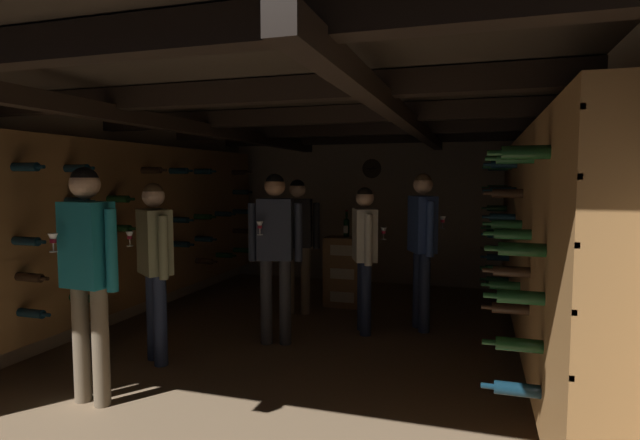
{
  "coord_description": "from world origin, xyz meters",
  "views": [
    {
      "loc": [
        1.63,
        -4.68,
        1.66
      ],
      "look_at": [
        0.15,
        0.04,
        1.25
      ],
      "focal_mm": 28.34,
      "sensor_mm": 36.0,
      "label": 1
    }
  ],
  "objects_px": {
    "wine_crate_stack": "(345,271)",
    "person_guest_rear_center": "(365,246)",
    "person_guest_mid_left": "(155,255)",
    "person_guest_far_right": "(422,235)",
    "display_bottle": "(347,226)",
    "person_guest_far_left": "(298,233)",
    "person_host_center": "(275,241)",
    "person_guest_near_left": "(88,261)"
  },
  "relations": [
    {
      "from": "person_guest_rear_center",
      "to": "person_guest_far_left",
      "type": "height_order",
      "value": "person_guest_far_left"
    },
    {
      "from": "person_guest_rear_center",
      "to": "person_guest_far_left",
      "type": "relative_size",
      "value": 0.95
    },
    {
      "from": "display_bottle",
      "to": "person_guest_near_left",
      "type": "distance_m",
      "value": 3.57
    },
    {
      "from": "person_guest_far_left",
      "to": "person_guest_far_right",
      "type": "relative_size",
      "value": 0.96
    },
    {
      "from": "person_guest_rear_center",
      "to": "display_bottle",
      "type": "bearing_deg",
      "value": 113.32
    },
    {
      "from": "wine_crate_stack",
      "to": "person_guest_rear_center",
      "type": "bearing_deg",
      "value": -65.5
    },
    {
      "from": "person_guest_near_left",
      "to": "person_guest_far_right",
      "type": "bearing_deg",
      "value": 50.61
    },
    {
      "from": "person_guest_rear_center",
      "to": "person_guest_near_left",
      "type": "distance_m",
      "value": 2.76
    },
    {
      "from": "person_guest_mid_left",
      "to": "person_guest_near_left",
      "type": "bearing_deg",
      "value": -86.75
    },
    {
      "from": "person_guest_far_left",
      "to": "person_guest_mid_left",
      "type": "bearing_deg",
      "value": -108.48
    },
    {
      "from": "person_guest_far_right",
      "to": "person_guest_mid_left",
      "type": "bearing_deg",
      "value": -141.6
    },
    {
      "from": "person_host_center",
      "to": "person_guest_rear_center",
      "type": "xyz_separation_m",
      "value": [
        0.77,
        0.63,
        -0.1
      ]
    },
    {
      "from": "person_host_center",
      "to": "wine_crate_stack",
      "type": "bearing_deg",
      "value": 80.52
    },
    {
      "from": "person_guest_near_left",
      "to": "person_guest_far_left",
      "type": "bearing_deg",
      "value": 77.93
    },
    {
      "from": "person_host_center",
      "to": "person_guest_near_left",
      "type": "distance_m",
      "value": 1.83
    },
    {
      "from": "wine_crate_stack",
      "to": "person_guest_mid_left",
      "type": "distance_m",
      "value": 2.77
    },
    {
      "from": "person_guest_mid_left",
      "to": "person_guest_far_right",
      "type": "height_order",
      "value": "person_guest_far_right"
    },
    {
      "from": "wine_crate_stack",
      "to": "person_host_center",
      "type": "distance_m",
      "value": 1.81
    },
    {
      "from": "person_host_center",
      "to": "person_guest_rear_center",
      "type": "distance_m",
      "value": 1.0
    },
    {
      "from": "wine_crate_stack",
      "to": "display_bottle",
      "type": "bearing_deg",
      "value": 90.54
    },
    {
      "from": "wine_crate_stack",
      "to": "person_guest_mid_left",
      "type": "bearing_deg",
      "value": -114.06
    },
    {
      "from": "person_guest_near_left",
      "to": "person_host_center",
      "type": "bearing_deg",
      "value": 64.82
    },
    {
      "from": "person_guest_mid_left",
      "to": "person_guest_far_right",
      "type": "bearing_deg",
      "value": 38.4
    },
    {
      "from": "person_host_center",
      "to": "person_guest_far_left",
      "type": "xyz_separation_m",
      "value": [
        -0.18,
        1.14,
        -0.04
      ]
    },
    {
      "from": "wine_crate_stack",
      "to": "person_guest_rear_center",
      "type": "relative_size",
      "value": 0.57
    },
    {
      "from": "person_guest_rear_center",
      "to": "person_guest_far_right",
      "type": "relative_size",
      "value": 0.91
    },
    {
      "from": "display_bottle",
      "to": "wine_crate_stack",
      "type": "bearing_deg",
      "value": -89.46
    },
    {
      "from": "wine_crate_stack",
      "to": "person_guest_far_right",
      "type": "relative_size",
      "value": 0.53
    },
    {
      "from": "person_guest_far_left",
      "to": "wine_crate_stack",
      "type": "bearing_deg",
      "value": 49.86
    },
    {
      "from": "display_bottle",
      "to": "person_guest_far_right",
      "type": "xyz_separation_m",
      "value": [
        1.06,
        -0.83,
        0.01
      ]
    },
    {
      "from": "display_bottle",
      "to": "person_guest_far_left",
      "type": "distance_m",
      "value": 0.77
    },
    {
      "from": "display_bottle",
      "to": "person_host_center",
      "type": "height_order",
      "value": "person_host_center"
    },
    {
      "from": "person_host_center",
      "to": "person_guest_near_left",
      "type": "xyz_separation_m",
      "value": [
        -0.78,
        -1.66,
        0.03
      ]
    },
    {
      "from": "person_guest_far_right",
      "to": "person_guest_rear_center",
      "type": "bearing_deg",
      "value": -153.05
    },
    {
      "from": "display_bottle",
      "to": "person_host_center",
      "type": "relative_size",
      "value": 0.21
    },
    {
      "from": "person_guest_near_left",
      "to": "person_guest_far_right",
      "type": "height_order",
      "value": "person_guest_near_left"
    },
    {
      "from": "wine_crate_stack",
      "to": "person_guest_far_left",
      "type": "relative_size",
      "value": 0.55
    },
    {
      "from": "person_host_center",
      "to": "person_guest_rear_center",
      "type": "relative_size",
      "value": 1.09
    },
    {
      "from": "wine_crate_stack",
      "to": "person_guest_rear_center",
      "type": "height_order",
      "value": "person_guest_rear_center"
    },
    {
      "from": "display_bottle",
      "to": "person_guest_far_left",
      "type": "relative_size",
      "value": 0.21
    },
    {
      "from": "wine_crate_stack",
      "to": "display_bottle",
      "type": "height_order",
      "value": "display_bottle"
    },
    {
      "from": "person_guest_rear_center",
      "to": "person_guest_far_left",
      "type": "bearing_deg",
      "value": 151.55
    }
  ]
}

